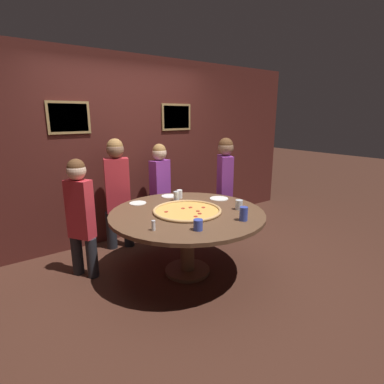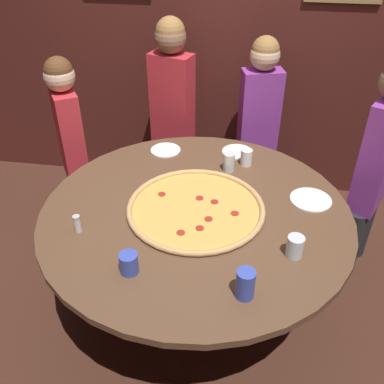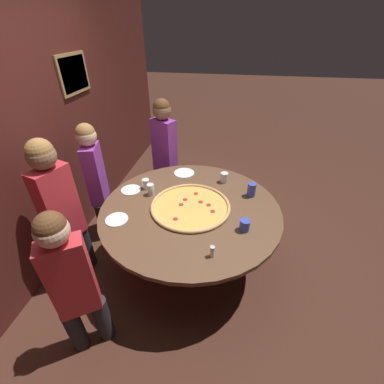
{
  "view_description": "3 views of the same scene",
  "coord_description": "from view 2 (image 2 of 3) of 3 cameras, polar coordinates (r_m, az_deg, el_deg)",
  "views": [
    {
      "loc": [
        -1.82,
        -2.59,
        1.78
      ],
      "look_at": [
        0.05,
        -0.02,
        0.96
      ],
      "focal_mm": 28.0,
      "sensor_mm": 36.0,
      "label": 1
    },
    {
      "loc": [
        0.27,
        -1.85,
        2.19
      ],
      "look_at": [
        -0.01,
        -0.08,
        0.92
      ],
      "focal_mm": 40.0,
      "sensor_mm": 36.0,
      "label": 2
    },
    {
      "loc": [
        -1.92,
        -0.35,
        2.22
      ],
      "look_at": [
        -0.01,
        -0.02,
        0.92
      ],
      "focal_mm": 24.0,
      "sensor_mm": 36.0,
      "label": 3
    }
  ],
  "objects": [
    {
      "name": "diner_far_right",
      "position": [
        3.12,
        -15.84,
        6.79
      ],
      "size": [
        0.28,
        0.35,
        1.34
      ],
      "rotation": [
        0.0,
        0.0,
        2.15
      ],
      "color": "#232328",
      "rests_on": "ground_plane"
    },
    {
      "name": "drink_cup_beside_pizza",
      "position": [
        2.0,
        -8.42,
        -9.37
      ],
      "size": [
        0.09,
        0.09,
        0.1
      ],
      "primitive_type": "cylinder",
      "color": "#384CB7",
      "rests_on": "dining_table"
    },
    {
      "name": "white_plate_right_side",
      "position": [
        2.9,
        6.05,
        5.36
      ],
      "size": [
        0.21,
        0.21,
        0.01
      ],
      "primitive_type": "cylinder",
      "color": "white",
      "rests_on": "dining_table"
    },
    {
      "name": "white_plate_beside_cup",
      "position": [
        2.91,
        -3.54,
        5.6
      ],
      "size": [
        0.2,
        0.2,
        0.01
      ],
      "primitive_type": "cylinder",
      "color": "white",
      "rests_on": "dining_table"
    },
    {
      "name": "diner_far_left",
      "position": [
        2.84,
        23.45,
        3.88
      ],
      "size": [
        0.29,
        0.39,
        1.48
      ],
      "rotation": [
        0.0,
        0.0,
        -2.04
      ],
      "color": "#232328",
      "rests_on": "ground_plane"
    },
    {
      "name": "giant_pizza",
      "position": [
        2.36,
        0.53,
        -2.08
      ],
      "size": [
        0.76,
        0.76,
        0.03
      ],
      "color": "#E5A84C",
      "rests_on": "dining_table"
    },
    {
      "name": "ground_plane",
      "position": [
        2.88,
        0.43,
        -14.14
      ],
      "size": [
        24.0,
        24.0,
        0.0
      ],
      "primitive_type": "plane",
      "color": "#422319"
    },
    {
      "name": "diner_side_left",
      "position": [
        3.29,
        8.9,
        9.73
      ],
      "size": [
        0.37,
        0.22,
        1.39
      ],
      "rotation": [
        0.0,
        0.0,
        -2.87
      ],
      "color": "#232328",
      "rests_on": "ground_plane"
    },
    {
      "name": "dining_table",
      "position": [
        2.44,
        0.49,
        -4.57
      ],
      "size": [
        1.72,
        1.72,
        0.74
      ],
      "color": "brown",
      "rests_on": "ground_plane"
    },
    {
      "name": "drink_cup_front_edge",
      "position": [
        2.75,
        7.26,
        4.62
      ],
      "size": [
        0.07,
        0.07,
        0.11
      ],
      "primitive_type": "cylinder",
      "color": "white",
      "rests_on": "dining_table"
    },
    {
      "name": "drink_cup_near_right",
      "position": [
        2.68,
        4.94,
        4.0
      ],
      "size": [
        0.07,
        0.07,
        0.12
      ],
      "primitive_type": "cylinder",
      "color": "silver",
      "rests_on": "dining_table"
    },
    {
      "name": "white_plate_far_back",
      "position": [
        2.52,
        15.55,
        -0.98
      ],
      "size": [
        0.24,
        0.24,
        0.01
      ],
      "primitive_type": "cylinder",
      "color": "white",
      "rests_on": "dining_table"
    },
    {
      "name": "drink_cup_centre_back",
      "position": [
        1.88,
        7.12,
        -12.07
      ],
      "size": [
        0.08,
        0.08,
        0.14
      ],
      "primitive_type": "cylinder",
      "color": "#384CB7",
      "rests_on": "dining_table"
    },
    {
      "name": "drink_cup_by_shaker",
      "position": [
        2.11,
        13.57,
        -7.08
      ],
      "size": [
        0.08,
        0.08,
        0.11
      ],
      "primitive_type": "cylinder",
      "color": "silver",
      "rests_on": "dining_table"
    },
    {
      "name": "diner_side_right",
      "position": [
        3.31,
        -2.64,
        11.44
      ],
      "size": [
        0.39,
        0.25,
        1.49
      ],
      "rotation": [
        0.0,
        0.0,
        2.84
      ],
      "color": "#232328",
      "rests_on": "ground_plane"
    },
    {
      "name": "condiment_shaker",
      "position": [
        2.27,
        -15.04,
        -4.08
      ],
      "size": [
        0.04,
        0.04,
        0.1
      ],
      "color": "silver",
      "rests_on": "dining_table"
    },
    {
      "name": "back_wall",
      "position": [
        3.43,
        4.39,
        20.38
      ],
      "size": [
        6.4,
        0.08,
        2.6
      ],
      "color": "#4C1E19",
      "rests_on": "ground_plane"
    }
  ]
}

